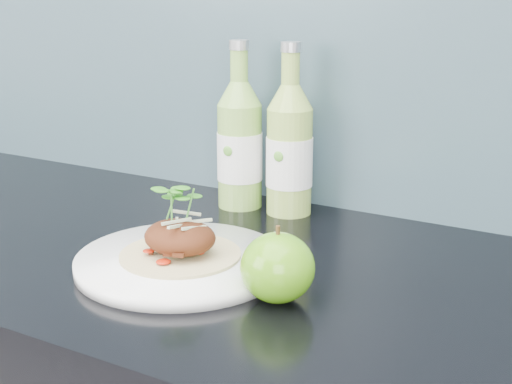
# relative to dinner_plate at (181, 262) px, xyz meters

# --- Properties ---
(dinner_plate) EXTENTS (0.33, 0.33, 0.02)m
(dinner_plate) POSITION_rel_dinner_plate_xyz_m (0.00, 0.00, 0.00)
(dinner_plate) COLOR white
(dinner_plate) RESTS_ON kitchen_counter
(pork_taco) EXTENTS (0.16, 0.16, 0.10)m
(pork_taco) POSITION_rel_dinner_plate_xyz_m (0.00, 0.00, 0.04)
(pork_taco) COLOR tan
(pork_taco) RESTS_ON dinner_plate
(green_apple) EXTENTS (0.11, 0.11, 0.09)m
(green_apple) POSITION_rel_dinner_plate_xyz_m (0.16, -0.03, 0.03)
(green_apple) COLOR #3B8F0F
(green_apple) RESTS_ON kitchen_counter
(cider_bottle_left) EXTENTS (0.08, 0.08, 0.27)m
(cider_bottle_left) POSITION_rel_dinner_plate_xyz_m (-0.07, 0.27, 0.10)
(cider_bottle_left) COLOR #83B64C
(cider_bottle_left) RESTS_ON kitchen_counter
(cider_bottle_right) EXTENTS (0.09, 0.09, 0.27)m
(cider_bottle_right) POSITION_rel_dinner_plate_xyz_m (0.02, 0.28, 0.10)
(cider_bottle_right) COLOR #95B94D
(cider_bottle_right) RESTS_ON kitchen_counter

